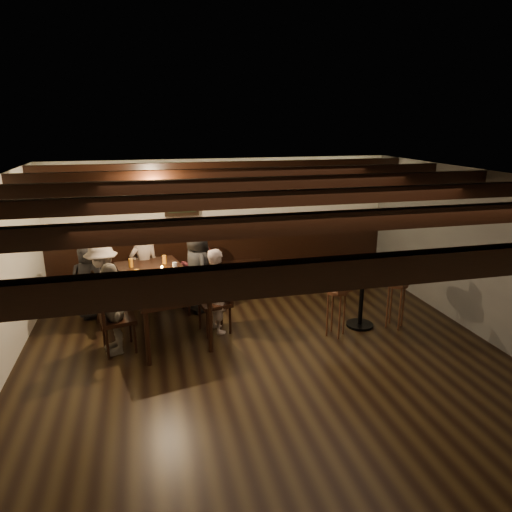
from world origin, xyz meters
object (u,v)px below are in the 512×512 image
object	(u,v)px
chair_right_near	(197,293)
person_left_near	(104,286)
bar_stool_right	(396,304)
high_top_table	(362,286)
person_right_near	(198,269)
person_right_far	(217,291)
dining_table	(159,282)
chair_left_far	(117,330)
chair_right_far	(216,313)
person_bench_left	(90,280)
chair_left_near	(108,309)
person_bench_centre	(145,267)
person_bench_right	(198,265)
bar_stool_left	(336,312)
person_left_far	(113,308)

from	to	relation	value
chair_right_near	person_left_near	size ratio (longest dim) A/B	0.73
bar_stool_right	high_top_table	bearing A→B (deg)	133.67
person_right_near	person_right_far	world-z (taller)	person_right_near
dining_table	high_top_table	size ratio (longest dim) A/B	2.32
person_right_near	chair_left_far	bearing A→B (deg)	121.46
person_right_near	dining_table	bearing A→B (deg)	120.96
chair_right_far	person_bench_left	world-z (taller)	person_bench_left
chair_left_near	person_left_near	xyz separation A→B (m)	(-0.03, -0.01, 0.40)
chair_left_near	chair_right_far	size ratio (longest dim) A/B	0.89
person_bench_left	person_right_far	size ratio (longest dim) A/B	0.98
person_left_near	person_bench_centre	bearing A→B (deg)	128.66
person_bench_right	person_right_far	size ratio (longest dim) A/B	0.99
person_bench_left	chair_right_near	bearing A→B (deg)	164.48
person_bench_centre	person_right_near	xyz separation A→B (m)	(0.85, -0.44, 0.03)
dining_table	chair_right_near	world-z (taller)	chair_right_near
person_bench_centre	person_bench_right	bearing A→B (deg)	170.54
chair_right_far	person_bench_left	size ratio (longest dim) A/B	0.76
chair_left_far	chair_left_near	bearing A→B (deg)	179.84
dining_table	person_right_far	xyz separation A→B (m)	(0.82, -0.29, -0.11)
bar_stool_left	person_bench_right	bearing A→B (deg)	113.32
bar_stool_right	person_right_far	bearing A→B (deg)	139.71
chair_left_far	person_left_near	bearing A→B (deg)	-178.14
chair_left_near	bar_stool_right	world-z (taller)	bar_stool_right
chair_left_far	bar_stool_right	distance (m)	4.11
person_right_near	person_left_near	bearing A→B (deg)	90.00
chair_left_far	person_right_far	world-z (taller)	person_right_far
person_left_near	dining_table	bearing A→B (deg)	59.04
person_bench_centre	person_right_near	world-z (taller)	person_right_near
chair_left_far	bar_stool_right	bearing A→B (deg)	75.37
dining_table	chair_left_near	size ratio (longest dim) A/B	2.71
person_bench_centre	person_bench_right	distance (m)	0.91
chair_right_far	high_top_table	world-z (taller)	high_top_table
person_right_near	bar_stool_left	distance (m)	2.37
person_bench_right	chair_left_far	bearing A→B (deg)	39.79
bar_stool_left	person_right_near	bearing A→B (deg)	122.21
chair_right_near	bar_stool_left	world-z (taller)	bar_stool_left
chair_right_near	person_right_near	xyz separation A→B (m)	(0.03, 0.01, 0.41)
dining_table	bar_stool_right	bearing A→B (deg)	-24.56
chair_left_far	person_bench_right	distance (m)	2.14
chair_right_far	person_left_far	world-z (taller)	person_left_far
person_left_far	bar_stool_left	world-z (taller)	person_left_far
chair_left_far	person_right_near	xyz separation A→B (m)	(1.26, 1.17, 0.41)
chair_left_far	high_top_table	world-z (taller)	high_top_table
person_bench_left	high_top_table	size ratio (longest dim) A/B	1.26
chair_right_far	chair_left_far	bearing A→B (deg)	90.00
chair_left_near	chair_right_far	xyz separation A→B (m)	(1.59, -0.60, 0.03)
person_bench_left	person_left_near	bearing A→B (deg)	108.43
chair_left_far	chair_right_far	size ratio (longest dim) A/B	1.02
dining_table	person_bench_centre	xyz separation A→B (m)	(-0.21, 1.03, -0.08)
dining_table	bar_stool_left	world-z (taller)	bar_stool_left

